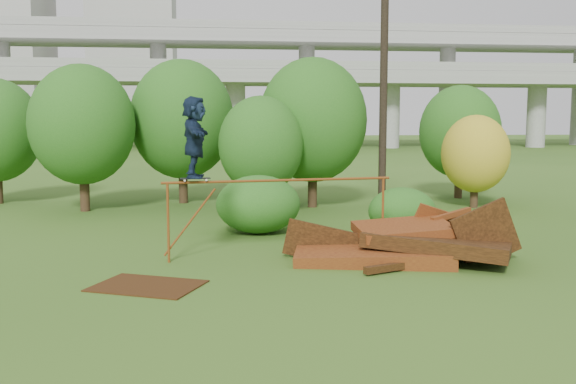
{
  "coord_description": "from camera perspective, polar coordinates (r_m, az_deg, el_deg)",
  "views": [
    {
      "loc": [
        -2.6,
        -13.42,
        3.37
      ],
      "look_at": [
        -0.8,
        2.0,
        1.6
      ],
      "focal_mm": 40.0,
      "sensor_mm": 36.0,
      "label": 1
    }
  ],
  "objects": [
    {
      "name": "skater",
      "position": [
        15.17,
        -8.31,
        4.85
      ],
      "size": [
        0.63,
        1.79,
        1.91
      ],
      "primitive_type": "imported",
      "rotation": [
        0.0,
        0.0,
        1.54
      ],
      "color": "#14233A",
      "rests_on": "skateboard"
    },
    {
      "name": "ground",
      "position": [
        14.08,
        4.22,
        -7.36
      ],
      "size": [
        240.0,
        240.0,
        0.0
      ],
      "primitive_type": "plane",
      "color": "#2D5116",
      "rests_on": "ground"
    },
    {
      "name": "scrap_pile",
      "position": [
        15.68,
        10.11,
        -4.7
      ],
      "size": [
        5.65,
        3.49,
        1.8
      ],
      "color": "#4C1C0D",
      "rests_on": "ground"
    },
    {
      "name": "tree_3",
      "position": [
        24.49,
        2.21,
        6.4
      ],
      "size": [
        4.11,
        4.11,
        5.7
      ],
      "color": "black",
      "rests_on": "ground"
    },
    {
      "name": "shrub_left",
      "position": [
        18.97,
        -2.66,
        -1.1
      ],
      "size": [
        2.5,
        2.3,
        1.73
      ],
      "primitive_type": "ellipsoid",
      "color": "#1B5316",
      "rests_on": "ground"
    },
    {
      "name": "tree_2",
      "position": [
        22.44,
        -2.42,
        4.2
      ],
      "size": [
        2.97,
        2.97,
        4.19
      ],
      "color": "black",
      "rests_on": "ground"
    },
    {
      "name": "skateboard",
      "position": [
        15.23,
        -8.25,
        1.19
      ],
      "size": [
        0.72,
        0.28,
        0.07
      ],
      "rotation": [
        0.0,
        0.0,
        0.13
      ],
      "color": "black",
      "rests_on": "grind_rail"
    },
    {
      "name": "utility_pole",
      "position": [
        23.81,
        8.51,
        10.1
      ],
      "size": [
        1.4,
        0.28,
        9.64
      ],
      "color": "black",
      "rests_on": "ground"
    },
    {
      "name": "tree_0",
      "position": [
        24.54,
        -17.82,
        5.72
      ],
      "size": [
        3.8,
        3.8,
        5.36
      ],
      "color": "black",
      "rests_on": "ground"
    },
    {
      "name": "tree_1",
      "position": [
        26.04,
        -9.4,
        6.39
      ],
      "size": [
        4.13,
        4.13,
        5.74
      ],
      "color": "black",
      "rests_on": "ground"
    },
    {
      "name": "flat_plate",
      "position": [
        13.4,
        -12.4,
        -8.14
      ],
      "size": [
        2.51,
        2.2,
        0.03
      ],
      "primitive_type": "cube",
      "rotation": [
        0.0,
        0.0,
        -0.42
      ],
      "color": "#391F0C",
      "rests_on": "ground"
    },
    {
      "name": "building_right",
      "position": [
        116.68,
        -13.51,
        11.54
      ],
      "size": [
        14.0,
        14.0,
        28.0
      ],
      "primitive_type": "cube",
      "color": "#9E9E99",
      "rests_on": "ground"
    },
    {
      "name": "shrub_right",
      "position": [
        18.98,
        10.1,
        -1.69
      ],
      "size": [
        1.97,
        1.81,
        1.4
      ],
      "primitive_type": "ellipsoid",
      "color": "#1B5316",
      "rests_on": "ground"
    },
    {
      "name": "tree_4",
      "position": [
        25.37,
        16.32,
        3.27
      ],
      "size": [
        2.56,
        2.56,
        3.54
      ],
      "color": "black",
      "rests_on": "ground"
    },
    {
      "name": "grind_rail",
      "position": [
        15.62,
        -0.72,
        -0.22
      ],
      "size": [
        5.66,
        0.81,
        1.92
      ],
      "color": "brown",
      "rests_on": "ground"
    },
    {
      "name": "tree_5",
      "position": [
        28.31,
        15.03,
        5.19
      ],
      "size": [
        3.42,
        3.42,
        4.81
      ],
      "color": "black",
      "rests_on": "ground"
    },
    {
      "name": "freeway_overpass",
      "position": [
        76.7,
        -4.79,
        11.67
      ],
      "size": [
        160.0,
        15.0,
        13.7
      ],
      "color": "gray",
      "rests_on": "ground"
    }
  ]
}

